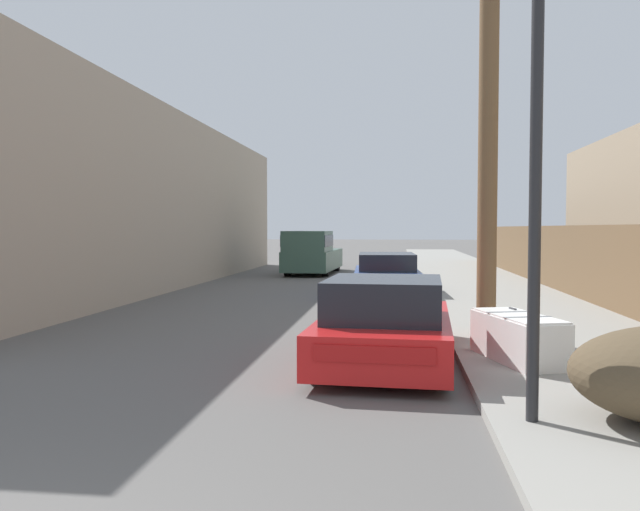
{
  "coord_description": "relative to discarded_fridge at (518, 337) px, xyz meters",
  "views": [
    {
      "loc": [
        2.27,
        -1.99,
        2.03
      ],
      "look_at": [
        0.75,
        10.44,
        1.48
      ],
      "focal_mm": 35.0,
      "sensor_mm": 36.0,
      "label": 1
    }
  ],
  "objects": [
    {
      "name": "sidewalk_curb",
      "position": [
        1.27,
        16.29,
        -0.39
      ],
      "size": [
        4.2,
        63.0,
        0.12
      ],
      "primitive_type": "cube",
      "color": "gray",
      "rests_on": "ground"
    },
    {
      "name": "discarded_fridge",
      "position": [
        0.0,
        0.0,
        0.0
      ],
      "size": [
        1.18,
        1.87,
        0.69
      ],
      "rotation": [
        0.0,
        0.0,
        0.3
      ],
      "color": "white",
      "rests_on": "sidewalk_curb"
    },
    {
      "name": "parked_sports_car_red",
      "position": [
        -1.9,
        0.01,
        0.14
      ],
      "size": [
        2.07,
        4.12,
        1.31
      ],
      "rotation": [
        0.0,
        0.0,
        -0.05
      ],
      "color": "red",
      "rests_on": "ground"
    },
    {
      "name": "car_parked_mid",
      "position": [
        -2.03,
        9.69,
        0.15
      ],
      "size": [
        2.08,
        4.39,
        1.27
      ],
      "rotation": [
        0.0,
        0.0,
        0.04
      ],
      "color": "#2D478C",
      "rests_on": "ground"
    },
    {
      "name": "pickup_truck",
      "position": [
        -5.44,
        17.86,
        0.49
      ],
      "size": [
        2.15,
        5.41,
        1.91
      ],
      "rotation": [
        0.0,
        0.0,
        3.1
      ],
      "color": "#385647",
      "rests_on": "ground"
    },
    {
      "name": "utility_pole",
      "position": [
        -0.19,
        1.87,
        3.88
      ],
      "size": [
        1.8,
        0.33,
        8.24
      ],
      "color": "brown",
      "rests_on": "sidewalk_curb"
    },
    {
      "name": "street_lamp",
      "position": [
        -0.41,
        -2.9,
        2.3
      ],
      "size": [
        0.26,
        0.26,
        4.51
      ],
      "color": "#232326",
      "rests_on": "sidewalk_curb"
    },
    {
      "name": "wooden_fence",
      "position": [
        3.22,
        9.82,
        0.66
      ],
      "size": [
        0.08,
        37.39,
        1.99
      ],
      "primitive_type": "cube",
      "color": "brown",
      "rests_on": "sidewalk_curb"
    },
    {
      "name": "building_left_block",
      "position": [
        -12.35,
        11.87,
        2.5
      ],
      "size": [
        7.0,
        25.76,
        5.9
      ],
      "primitive_type": "cube",
      "color": "tan",
      "rests_on": "ground"
    }
  ]
}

